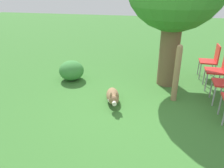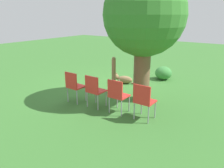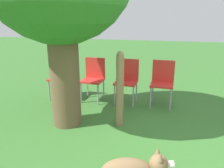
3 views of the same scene
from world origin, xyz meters
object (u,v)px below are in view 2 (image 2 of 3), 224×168
dog (123,79)px  fence_post (114,76)px  red_chair_1 (94,89)px  oak_tree (144,17)px  red_chair_0 (74,85)px  red_chair_2 (117,94)px  red_chair_3 (144,99)px

dog → fence_post: fence_post is taller
fence_post → red_chair_1: bearing=5.1°
fence_post → red_chair_1: size_ratio=1.36×
oak_tree → dog: bearing=-129.9°
dog → oak_tree: bearing=123.4°
oak_tree → fence_post: bearing=-79.4°
red_chair_0 → red_chair_1: (-0.04, 0.72, 0.00)m
red_chair_0 → red_chair_1: 0.72m
fence_post → red_chair_2: 1.30m
dog → red_chair_2: red_chair_2 is taller
dog → red_chair_3: 3.01m
red_chair_0 → red_chair_2: 1.44m
oak_tree → red_chair_1: 2.35m
oak_tree → red_chair_3: 2.27m
red_chair_1 → red_chair_3: bearing=-85.4°
red_chair_1 → red_chair_2: (-0.04, 0.72, 0.00)m
red_chair_0 → red_chair_3: 2.16m
red_chair_1 → red_chair_3: same height
oak_tree → red_chair_3: oak_tree is taller
dog → red_chair_2: 2.63m
dog → red_chair_0: red_chair_0 is taller
red_chair_3 → oak_tree: bearing=31.4°
red_chair_0 → dog: bearing=-3.0°
oak_tree → red_chair_0: size_ratio=3.92×
red_chair_0 → red_chair_1: bearing=-85.4°
oak_tree → red_chair_0: (1.26, -1.49, -1.86)m
dog → red_chair_1: size_ratio=1.09×
red_chair_0 → red_chair_2: (-0.08, 1.43, 0.00)m
oak_tree → red_chair_3: (1.13, 0.66, -1.86)m
oak_tree → dog: 2.82m
fence_post → red_chair_0: fence_post is taller
oak_tree → red_chair_2: 2.20m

